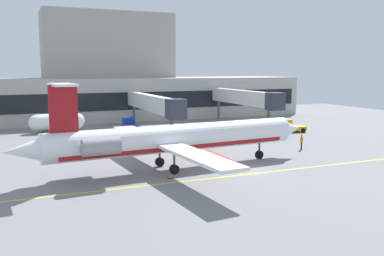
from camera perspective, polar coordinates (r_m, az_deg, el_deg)
name	(u,v)px	position (r m, az deg, el deg)	size (l,w,h in m)	color
ground	(248,172)	(40.08, 7.64, -5.97)	(120.00, 120.00, 0.11)	slate
terminal_building	(127,82)	(84.74, -8.95, 6.21)	(67.17, 16.92, 20.66)	#ADA89E
jet_bridge_west	(245,98)	(71.83, 7.28, 4.11)	(2.40, 21.48, 6.11)	silver
jet_bridge_east	(153,104)	(63.99, -5.41, 3.35)	(2.40, 23.67, 5.76)	silver
regional_jet	(174,139)	(39.97, -2.54, -1.46)	(30.81, 24.71, 8.43)	white
baggage_tug	(130,125)	(65.56, -8.51, 0.41)	(2.26, 4.03, 2.16)	#19389E
pushback_tractor	(181,132)	(57.94, -1.56, -0.55)	(3.36, 3.78, 2.06)	#1E4CB2
belt_loader	(289,126)	(65.54, 13.17, 0.23)	(4.43, 2.74, 2.00)	#E5B20C
fuel_tank	(57,122)	(67.12, -17.98, 0.80)	(8.34, 2.85, 2.87)	white
marshaller	(302,141)	(51.84, 14.77, -1.78)	(0.57, 0.72, 1.95)	#191E33
safety_cone_alpha	(170,176)	(37.25, -3.00, -6.52)	(0.47, 0.47, 0.55)	orange
safety_cone_bravo	(198,150)	(48.50, 0.79, -3.07)	(0.47, 0.47, 0.55)	orange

